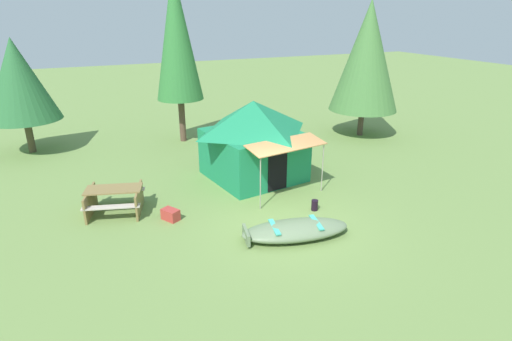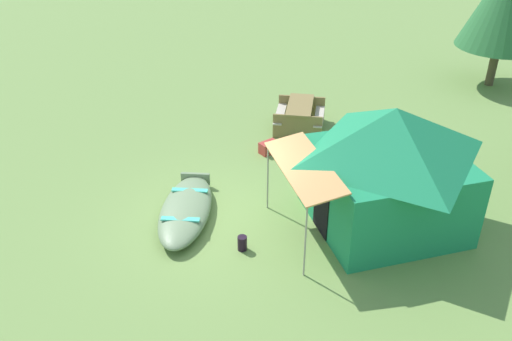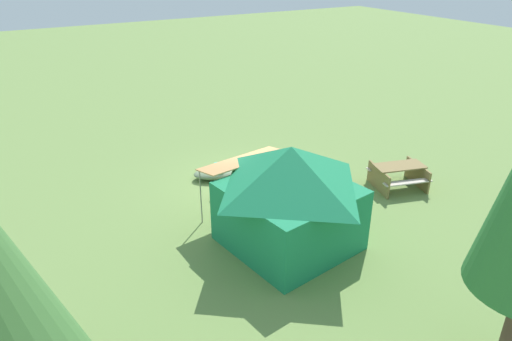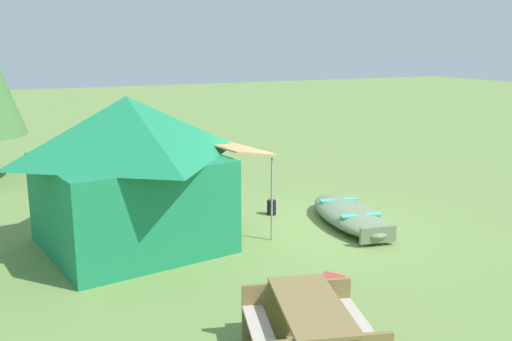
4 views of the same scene
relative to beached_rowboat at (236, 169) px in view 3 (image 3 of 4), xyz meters
The scene contains 6 objects.
ground_plane 0.89m from the beached_rowboat, 77.30° to the left, with size 80.00×80.00×0.00m, color olive.
beached_rowboat is the anchor object (origin of this frame).
canvas_cabin_tent 4.63m from the beached_rowboat, 80.83° to the left, with size 3.62×4.41×2.81m.
picnic_table 5.48m from the beached_rowboat, 140.64° to the left, with size 1.95×1.82×0.79m.
cooler_box 3.67m from the beached_rowboat, 140.47° to the left, with size 0.51×0.31×0.33m, color #B83732.
fuel_can 1.76m from the beached_rowboat, 41.16° to the left, with size 0.20×0.20×0.33m, color black.
Camera 3 is at (6.44, 12.17, 7.14)m, focal length 32.54 mm.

